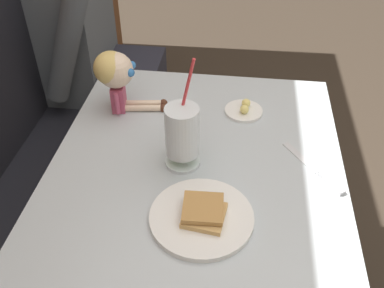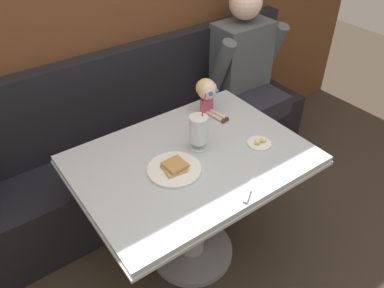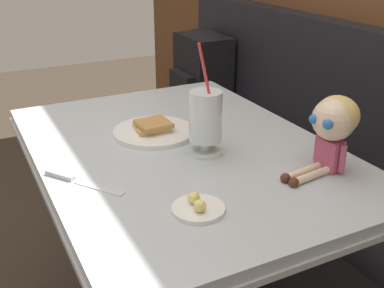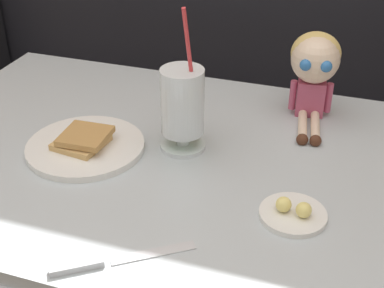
{
  "view_description": "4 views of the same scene",
  "coord_description": "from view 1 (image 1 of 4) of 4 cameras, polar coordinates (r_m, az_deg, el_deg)",
  "views": [
    {
      "loc": [
        -0.8,
        0.08,
        1.53
      ],
      "look_at": [
        0.09,
        0.2,
        0.79
      ],
      "focal_mm": 40.26,
      "sensor_mm": 36.0,
      "label": 1
    },
    {
      "loc": [
        -0.84,
        -0.98,
        1.91
      ],
      "look_at": [
        -0.02,
        0.15,
        0.85
      ],
      "focal_mm": 35.92,
      "sensor_mm": 36.0,
      "label": 2
    },
    {
      "loc": [
        1.14,
        -0.36,
        1.3
      ],
      "look_at": [
        0.1,
        0.16,
        0.79
      ],
      "focal_mm": 44.72,
      "sensor_mm": 36.0,
      "label": 3
    },
    {
      "loc": [
        0.4,
        -0.7,
        1.35
      ],
      "look_at": [
        0.1,
        0.18,
        0.78
      ],
      "focal_mm": 50.46,
      "sensor_mm": 36.0,
      "label": 4
    }
  ],
  "objects": [
    {
      "name": "toast_plate",
      "position": [
        1.03,
        1.33,
        -9.51
      ],
      "size": [
        0.25,
        0.25,
        0.04
      ],
      "color": "white",
      "rests_on": "diner_table"
    },
    {
      "name": "milkshake_glass",
      "position": [
        1.12,
        -1.31,
        1.29
      ],
      "size": [
        0.1,
        0.1,
        0.31
      ],
      "color": "silver",
      "rests_on": "diner_table"
    },
    {
      "name": "diner_table",
      "position": [
        1.28,
        0.15,
        -11.29
      ],
      "size": [
        1.11,
        0.81,
        0.74
      ],
      "color": "#B2BCC1",
      "rests_on": "ground"
    },
    {
      "name": "butter_saucer",
      "position": [
        1.38,
        6.9,
        4.51
      ],
      "size": [
        0.12,
        0.12,
        0.04
      ],
      "color": "white",
      "rests_on": "diner_table"
    },
    {
      "name": "booth_bench",
      "position": [
        1.62,
        -23.15,
        -13.08
      ],
      "size": [
        2.6,
        0.48,
        1.0
      ],
      "color": "black",
      "rests_on": "ground"
    },
    {
      "name": "seated_doll",
      "position": [
        1.34,
        -10.09,
        9.19
      ],
      "size": [
        0.13,
        0.23,
        0.2
      ],
      "color": "#B74C6B",
      "rests_on": "diner_table"
    },
    {
      "name": "diner_patron",
      "position": [
        1.96,
        -14.11,
        14.66
      ],
      "size": [
        0.55,
        0.48,
        0.81
      ],
      "color": "#4C5156",
      "rests_on": "booth_bench"
    },
    {
      "name": "butter_knife",
      "position": [
        1.19,
        16.89,
        -4.05
      ],
      "size": [
        0.2,
        0.15,
        0.01
      ],
      "color": "silver",
      "rests_on": "diner_table"
    }
  ]
}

